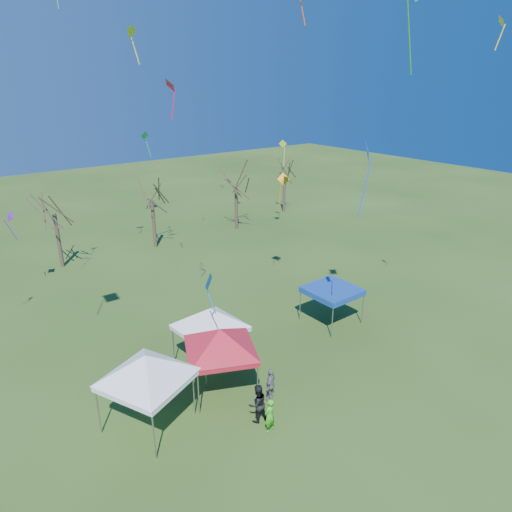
% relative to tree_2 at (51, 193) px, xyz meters
% --- Properties ---
extents(ground, '(140.00, 140.00, 0.00)m').
position_rel_tree_2_xyz_m(ground, '(2.37, -24.38, -6.29)').
color(ground, '#274516').
rests_on(ground, ground).
extents(tree_2, '(3.71, 3.71, 8.18)m').
position_rel_tree_2_xyz_m(tree_2, '(0.00, 0.00, 0.00)').
color(tree_2, '#3D2D21').
rests_on(tree_2, ground).
extents(tree_3, '(3.59, 3.59, 7.91)m').
position_rel_tree_2_xyz_m(tree_3, '(8.40, -0.33, -0.21)').
color(tree_3, '#3D2D21').
rests_on(tree_3, ground).
extents(tree_4, '(3.58, 3.58, 7.89)m').
position_rel_tree_2_xyz_m(tree_4, '(17.72, -0.38, -0.23)').
color(tree_4, '#3D2D21').
rests_on(tree_4, ground).
extents(tree_5, '(3.39, 3.39, 7.46)m').
position_rel_tree_2_xyz_m(tree_5, '(26.09, 1.69, -0.56)').
color(tree_5, '#3D2D21').
rests_on(tree_5, ground).
extents(tent_white_west, '(4.43, 4.43, 4.18)m').
position_rel_tree_2_xyz_m(tent_white_west, '(-2.30, -21.97, -2.92)').
color(tent_white_west, gray).
rests_on(tent_white_west, ground).
extents(tent_white_mid, '(4.45, 4.45, 3.93)m').
position_rel_tree_2_xyz_m(tent_white_mid, '(2.43, -19.64, -3.12)').
color(tent_white_mid, gray).
rests_on(tent_white_mid, ground).
extents(tent_red, '(4.32, 4.32, 4.06)m').
position_rel_tree_2_xyz_m(tent_red, '(1.59, -21.91, -3.01)').
color(tent_red, gray).
rests_on(tent_red, ground).
extents(tent_blue, '(3.05, 3.05, 2.38)m').
position_rel_tree_2_xyz_m(tent_blue, '(11.09, -20.37, -4.10)').
color(tent_blue, gray).
rests_on(tent_blue, ground).
extents(person_grey, '(1.08, 0.90, 1.73)m').
position_rel_tree_2_xyz_m(person_grey, '(3.07, -24.01, -5.42)').
color(person_grey, slate).
rests_on(person_grey, ground).
extents(person_green, '(0.69, 0.54, 1.67)m').
position_rel_tree_2_xyz_m(person_green, '(1.68, -25.65, -5.45)').
color(person_green, green).
rests_on(person_green, ground).
extents(person_dark, '(0.96, 0.77, 1.90)m').
position_rel_tree_2_xyz_m(person_dark, '(1.65, -24.81, -5.34)').
color(person_dark, black).
rests_on(person_dark, ground).
extents(kite_18, '(0.52, 0.79, 2.00)m').
position_rel_tree_2_xyz_m(kite_18, '(2.46, -16.77, 8.15)').
color(kite_18, red).
rests_on(kite_18, ground).
extents(kite_12, '(0.67, 0.81, 2.59)m').
position_rel_tree_2_xyz_m(kite_12, '(21.25, -3.52, 2.50)').
color(kite_12, '#F2FF1A').
rests_on(kite_12, ground).
extents(kite_19, '(0.89, 0.65, 2.20)m').
position_rel_tree_2_xyz_m(kite_19, '(7.49, -2.01, 4.10)').
color(kite_19, green).
rests_on(kite_19, ground).
extents(kite_17, '(1.06, 0.92, 2.79)m').
position_rel_tree_2_xyz_m(kite_17, '(11.74, -14.65, 2.00)').
color(kite_17, orange).
rests_on(kite_17, ground).
extents(kite_1, '(0.94, 0.82, 2.25)m').
position_rel_tree_2_xyz_m(kite_1, '(1.23, -21.59, -0.32)').
color(kite_1, '#1587E5').
rests_on(kite_1, ground).
extents(kite_9, '(0.65, 0.65, 1.53)m').
position_rel_tree_2_xyz_m(kite_9, '(14.68, -26.42, 10.91)').
color(kite_9, yellow).
rests_on(kite_9, ground).
extents(kite_13, '(0.72, 0.97, 2.27)m').
position_rel_tree_2_xyz_m(kite_13, '(-3.79, -4.07, -0.34)').
color(kite_13, '#5417A4').
rests_on(kite_13, ground).
extents(kite_5, '(1.05, 1.03, 3.58)m').
position_rel_tree_2_xyz_m(kite_5, '(7.70, -24.95, 5.44)').
color(kite_5, blue).
rests_on(kite_5, ground).
extents(kite_24, '(0.86, 0.65, 2.11)m').
position_rel_tree_2_xyz_m(kite_24, '(2.90, -11.65, 10.91)').
color(kite_24, '#E5F219').
rests_on(kite_24, ground).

